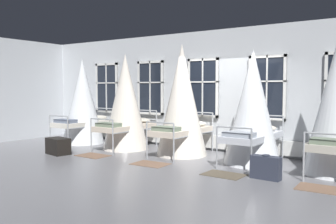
% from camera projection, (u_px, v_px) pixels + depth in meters
% --- Properties ---
extents(ground, '(25.36, 25.36, 0.00)m').
position_uv_depth(ground, '(212.00, 160.00, 8.77)').
color(ground, slate).
extents(back_wall_with_windows, '(13.68, 0.10, 3.28)m').
position_uv_depth(back_wall_with_windows, '(235.00, 91.00, 9.74)').
color(back_wall_with_windows, silver).
rests_on(back_wall_with_windows, ground).
extents(window_bank, '(10.03, 0.10, 2.46)m').
position_uv_depth(window_bank, '(233.00, 117.00, 9.69)').
color(window_bank, black).
rests_on(window_bank, ground).
extents(cot_first, '(1.29, 1.96, 2.60)m').
position_uv_depth(cot_first, '(83.00, 103.00, 11.38)').
color(cot_first, '#9EA3A8').
rests_on(cot_first, ground).
extents(cot_second, '(1.29, 1.95, 2.66)m').
position_uv_depth(cot_second, '(125.00, 103.00, 10.28)').
color(cot_second, '#9EA3A8').
rests_on(cot_second, ground).
extents(cot_third, '(1.29, 1.95, 2.83)m').
position_uv_depth(cot_third, '(182.00, 101.00, 9.32)').
color(cot_third, '#9EA3A8').
rests_on(cot_third, ground).
extents(cot_fourth, '(1.29, 1.96, 2.58)m').
position_uv_depth(cot_fourth, '(253.00, 109.00, 8.25)').
color(cot_fourth, '#9EA3A8').
rests_on(cot_fourth, ground).
extents(rug_second, '(0.82, 0.59, 0.01)m').
position_uv_depth(rug_second, '(93.00, 156.00, 9.28)').
color(rug_second, brown).
rests_on(rug_second, ground).
extents(rug_third, '(0.82, 0.58, 0.01)m').
position_uv_depth(rug_third, '(150.00, 164.00, 8.26)').
color(rug_third, brown).
rests_on(rug_third, ground).
extents(rug_fourth, '(0.82, 0.59, 0.01)m').
position_uv_depth(rug_fourth, '(224.00, 175.00, 7.25)').
color(rug_fourth, brown).
rests_on(rug_fourth, ground).
extents(rug_fifth, '(0.81, 0.58, 0.01)m').
position_uv_depth(rug_fifth, '(321.00, 189.00, 6.23)').
color(rug_fifth, brown).
rests_on(rug_fifth, ground).
extents(suitcase_dark, '(0.57, 0.24, 0.47)m').
position_uv_depth(suitcase_dark, '(266.00, 167.00, 6.89)').
color(suitcase_dark, '#2D3342').
rests_on(suitcase_dark, ground).
extents(travel_trunk, '(0.70, 0.51, 0.42)m').
position_uv_depth(travel_trunk, '(58.00, 146.00, 9.49)').
color(travel_trunk, black).
rests_on(travel_trunk, ground).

